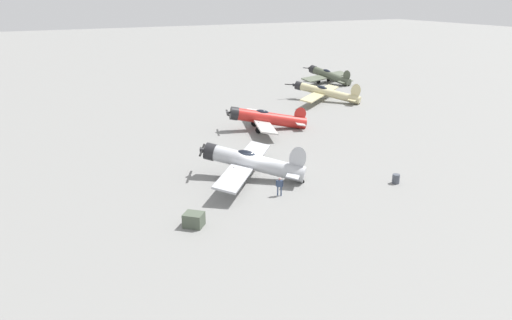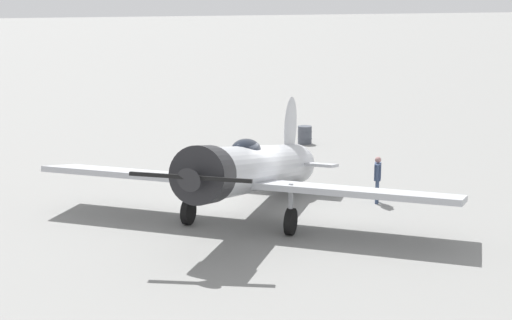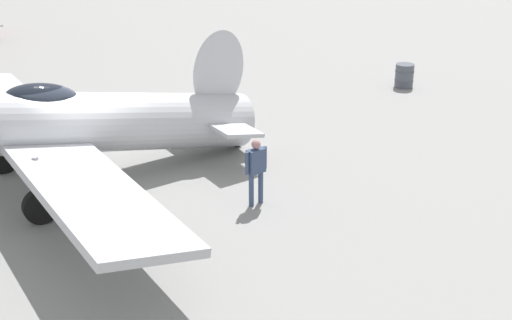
% 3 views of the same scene
% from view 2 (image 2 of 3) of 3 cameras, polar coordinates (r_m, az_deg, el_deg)
% --- Properties ---
extents(ground_plane, '(400.00, 400.00, 0.00)m').
position_cam_2_polar(ground_plane, '(25.42, 0.00, -3.97)').
color(ground_plane, gray).
extents(airplane_foreground, '(11.12, 10.01, 3.44)m').
position_cam_2_polar(airplane_foreground, '(24.56, -0.39, -0.75)').
color(airplane_foreground, '#B7BABF').
rests_on(airplane_foreground, ground_plane).
extents(ground_crew_mechanic, '(0.41, 0.53, 1.58)m').
position_cam_2_polar(ground_crew_mechanic, '(27.00, 8.66, -1.07)').
color(ground_crew_mechanic, '#384766').
rests_on(ground_crew_mechanic, ground_plane).
extents(fuel_drum, '(0.68, 0.68, 0.83)m').
position_cam_2_polar(fuel_drum, '(37.29, 3.50, 1.80)').
color(fuel_drum, '#474C56').
rests_on(fuel_drum, ground_plane).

